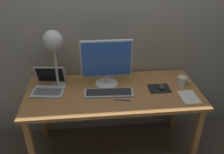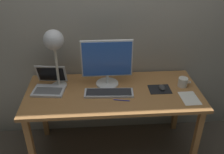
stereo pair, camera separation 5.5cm
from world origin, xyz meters
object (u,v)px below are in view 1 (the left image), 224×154
(monitor, at_px, (106,62))
(mouse, at_px, (162,87))
(coffee_mug, at_px, (182,81))
(desk_lamp, at_px, (53,44))
(laptop, at_px, (49,84))
(pen, at_px, (122,100))
(keyboard_main, at_px, (109,93))

(monitor, bearing_deg, mouse, -14.82)
(coffee_mug, bearing_deg, desk_lamp, 176.17)
(coffee_mug, bearing_deg, mouse, -166.91)
(laptop, relative_size, coffee_mug, 2.57)
(monitor, xyz_separation_m, pen, (0.11, -0.28, -0.24))
(laptop, bearing_deg, desk_lamp, 19.67)
(laptop, xyz_separation_m, pen, (0.64, -0.25, -0.06))
(desk_lamp, distance_m, coffee_mug, 1.23)
(keyboard_main, height_order, desk_lamp, desk_lamp)
(laptop, relative_size, pen, 2.24)
(keyboard_main, distance_m, pen, 0.15)
(coffee_mug, distance_m, pen, 0.64)
(coffee_mug, height_order, pen, coffee_mug)
(mouse, bearing_deg, keyboard_main, -175.69)
(keyboard_main, distance_m, desk_lamp, 0.65)
(coffee_mug, bearing_deg, pen, -161.86)
(desk_lamp, distance_m, pen, 0.76)
(pen, bearing_deg, mouse, 20.70)
(keyboard_main, height_order, laptop, laptop)
(keyboard_main, distance_m, coffee_mug, 0.71)
(laptop, distance_m, mouse, 1.04)
(desk_lamp, relative_size, mouse, 5.80)
(pen, bearing_deg, coffee_mug, 18.14)
(monitor, height_order, mouse, monitor)
(monitor, relative_size, coffee_mug, 3.84)
(laptop, xyz_separation_m, coffee_mug, (1.24, -0.05, -0.02))
(desk_lamp, height_order, pen, desk_lamp)
(laptop, relative_size, desk_lamp, 0.56)
(mouse, bearing_deg, monitor, 165.18)
(keyboard_main, relative_size, pen, 3.19)
(keyboard_main, xyz_separation_m, laptop, (-0.54, 0.14, 0.05))
(monitor, relative_size, desk_lamp, 0.84)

